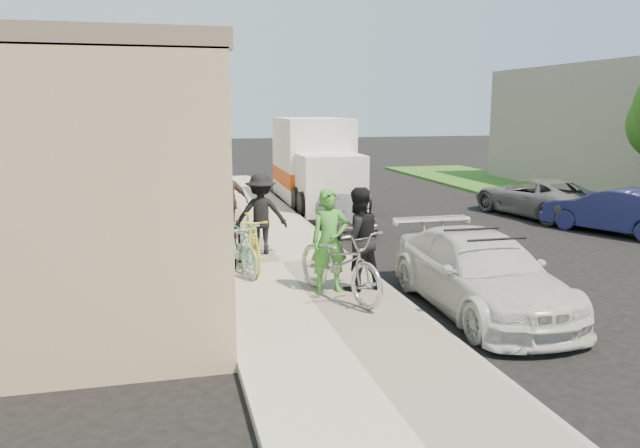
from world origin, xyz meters
TOP-DOWN VIEW (x-y plane):
  - ground at (0.00, 0.00)m, footprint 120.00×120.00m
  - sidewalk at (-2.00, 3.00)m, footprint 3.00×34.00m
  - curb at (-0.45, 3.00)m, footprint 0.12×34.00m
  - storefront at (-5.24, 7.99)m, footprint 3.60×20.00m
  - bike_rack at (-2.93, 2.90)m, footprint 0.21×0.55m
  - sandwich_board at (-3.18, 7.02)m, footprint 0.66×0.66m
  - sedan_white at (0.68, -0.46)m, footprint 1.83×4.40m
  - sedan_silver at (0.46, 6.72)m, footprint 1.19×2.93m
  - moving_truck at (0.86, 11.87)m, footprint 2.43×6.07m
  - far_car_blue at (7.29, 4.52)m, footprint 2.69×3.89m
  - far_car_gray at (6.82, 7.45)m, footprint 2.65×4.56m
  - tandem_bike at (-1.50, 0.31)m, footprint 1.53×2.44m
  - woman_rider at (-1.58, 0.71)m, footprint 0.66×0.43m
  - man_standing at (-1.08, 0.71)m, footprint 1.00×0.84m
  - cruiser_bike_a at (-2.99, 2.28)m, footprint 0.98×1.73m
  - cruiser_bike_b at (-2.75, 3.04)m, footprint 0.84×1.78m
  - cruiser_bike_c at (-2.70, 2.45)m, footprint 0.58×1.86m
  - bystander_a at (-2.29, 3.86)m, footprint 1.22×0.82m
  - bystander_b at (-2.84, 5.73)m, footprint 1.06×0.47m

SIDE VIEW (x-z plane):
  - ground at x=0.00m, z-range 0.00..0.00m
  - curb at x=-0.45m, z-range 0.00..0.13m
  - sidewalk at x=-2.00m, z-range 0.00..0.15m
  - sedan_silver at x=0.46m, z-range 0.00..1.00m
  - far_car_gray at x=6.82m, z-range 0.00..1.19m
  - cruiser_bike_b at x=-2.75m, z-range 0.15..1.05m
  - far_car_blue at x=7.29m, z-range 0.00..1.21m
  - sedan_white at x=0.68m, z-range -0.02..1.29m
  - bike_rack at x=-2.93m, z-range 0.23..1.04m
  - sandwich_board at x=-3.18m, z-range 0.16..1.12m
  - cruiser_bike_a at x=-2.99m, z-range 0.15..1.15m
  - cruiser_bike_c at x=-2.70m, z-range 0.15..1.26m
  - tandem_bike at x=-1.50m, z-range 0.15..1.36m
  - bystander_a at x=-2.29m, z-range 0.15..1.91m
  - bystander_b at x=-2.84m, z-range 0.15..1.94m
  - woman_rider at x=-1.58m, z-range 0.15..1.95m
  - man_standing at x=-1.08m, z-range 0.15..1.97m
  - moving_truck at x=0.86m, z-range -0.17..2.79m
  - storefront at x=-5.24m, z-range 0.01..4.24m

